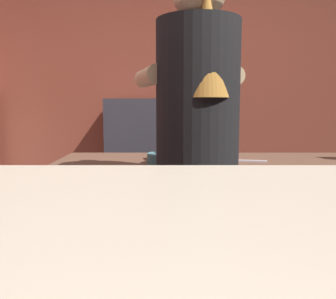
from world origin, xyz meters
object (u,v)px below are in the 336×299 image
bartender (199,148)px  mixing_bowl (168,158)px  bottle_hot_sauce (190,90)px  chefs_knife (245,161)px  bottle_soy (180,88)px

bartender → mixing_bowl: bearing=7.3°
mixing_bowl → bottle_hot_sauce: bottle_hot_sauce is taller
bottle_hot_sauce → bartender: bearing=-91.9°
chefs_knife → bottle_soy: size_ratio=0.99×
chefs_knife → bottle_hot_sauce: bottle_hot_sauce is taller
chefs_knife → mixing_bowl: bearing=-159.1°
chefs_knife → bottle_soy: (-0.31, 1.31, 0.44)m
mixing_bowl → bottle_hot_sauce: bearing=82.6°
bartender → bottle_hot_sauce: (0.06, 1.82, 0.31)m
bartender → mixing_bowl: 0.37m
bartender → bottle_soy: bearing=-13.1°
bartender → bottle_soy: (-0.03, 1.72, 0.32)m
bartender → chefs_knife: 0.50m
bottle_hot_sauce → chefs_knife: bearing=-81.2°
mixing_bowl → chefs_knife: size_ratio=0.81×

